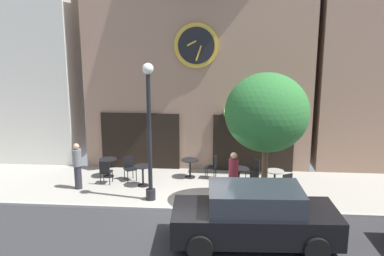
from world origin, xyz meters
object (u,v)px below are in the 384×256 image
(cafe_chair_right_end, at_px, (285,184))
(cafe_chair_curbside, at_px, (254,170))
(street_lamp, at_px, (149,133))
(cafe_table_center, at_px, (143,172))
(cafe_table_near_curb, at_px, (108,164))
(pedestrian_grey, at_px, (77,165))
(cafe_chair_outer, at_px, (105,170))
(street_tree, at_px, (267,113))
(cafe_table_near_door, at_px, (190,165))
(cafe_chair_facing_wall, at_px, (256,180))
(cafe_chair_mid_row, at_px, (213,165))
(cafe_chair_by_entrance, at_px, (129,166))
(parked_car_black, at_px, (255,216))
(cafe_table_center_left, at_px, (275,177))
(pedestrian_maroon, at_px, (233,176))
(cafe_table_leftmost, at_px, (239,174))

(cafe_chair_right_end, bearing_deg, cafe_chair_curbside, 123.75)
(street_lamp, xyz_separation_m, cafe_table_center, (-0.51, 1.25, -1.79))
(street_lamp, distance_m, cafe_table_near_curb, 3.47)
(pedestrian_grey, bearing_deg, cafe_chair_outer, 30.68)
(street_tree, distance_m, cafe_table_near_door, 4.45)
(street_lamp, distance_m, cafe_table_near_door, 3.13)
(cafe_chair_facing_wall, height_order, cafe_chair_outer, same)
(cafe_chair_mid_row, height_order, pedestrian_grey, pedestrian_grey)
(cafe_chair_curbside, bearing_deg, cafe_chair_by_entrance, -179.82)
(street_lamp, bearing_deg, parked_car_black, -39.77)
(street_tree, relative_size, cafe_table_center_left, 5.99)
(cafe_chair_outer, relative_size, pedestrian_maroon, 0.54)
(parked_car_black, bearing_deg, cafe_chair_outer, 142.15)
(cafe_table_near_curb, distance_m, parked_car_black, 7.18)
(street_tree, bearing_deg, pedestrian_maroon, 158.10)
(cafe_chair_mid_row, xyz_separation_m, cafe_chair_outer, (-3.90, -0.96, 0.00))
(street_tree, distance_m, cafe_table_center, 5.16)
(cafe_table_leftmost, bearing_deg, cafe_chair_right_end, -29.57)
(cafe_table_leftmost, bearing_deg, pedestrian_grey, -174.84)
(cafe_chair_outer, height_order, parked_car_black, parked_car_black)
(cafe_chair_by_entrance, bearing_deg, parked_car_black, -45.98)
(street_lamp, bearing_deg, pedestrian_maroon, 2.60)
(cafe_chair_by_entrance, xyz_separation_m, parked_car_black, (4.40, -4.56, 0.23))
(cafe_chair_mid_row, bearing_deg, cafe_table_center_left, -25.26)
(cafe_chair_by_entrance, xyz_separation_m, pedestrian_maroon, (3.89, -1.72, 0.33))
(cafe_chair_outer, bearing_deg, pedestrian_maroon, -14.24)
(cafe_table_leftmost, distance_m, cafe_chair_outer, 4.87)
(cafe_table_leftmost, bearing_deg, street_tree, -64.71)
(cafe_table_near_door, distance_m, cafe_chair_right_end, 3.84)
(cafe_table_center, height_order, cafe_table_near_door, cafe_table_center)
(cafe_chair_right_end, relative_size, cafe_chair_facing_wall, 1.00)
(street_tree, height_order, cafe_chair_curbside, street_tree)
(cafe_chair_by_entrance, distance_m, pedestrian_grey, 1.96)
(cafe_table_center, relative_size, cafe_table_leftmost, 1.03)
(cafe_table_center_left, relative_size, cafe_chair_outer, 0.80)
(cafe_table_center_left, bearing_deg, cafe_table_near_curb, 171.66)
(street_tree, distance_m, cafe_chair_curbside, 3.31)
(cafe_chair_mid_row, bearing_deg, cafe_chair_right_end, -36.11)
(cafe_chair_outer, bearing_deg, cafe_table_center_left, -0.81)
(street_lamp, height_order, cafe_chair_curbside, street_lamp)
(street_lamp, height_order, street_tree, street_lamp)
(cafe_chair_curbside, bearing_deg, street_tree, -85.55)
(cafe_chair_right_end, distance_m, cafe_chair_by_entrance, 5.81)
(cafe_chair_curbside, bearing_deg, parked_car_black, -93.59)
(cafe_table_near_curb, height_order, cafe_chair_curbside, cafe_chair_curbside)
(cafe_table_near_curb, bearing_deg, parked_car_black, -42.44)
(street_lamp, xyz_separation_m, cafe_table_near_curb, (-2.04, 2.14, -1.81))
(cafe_chair_curbside, relative_size, pedestrian_grey, 0.54)
(street_lamp, distance_m, cafe_chair_facing_wall, 4.03)
(cafe_table_center_left, bearing_deg, cafe_chair_mid_row, 154.74)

